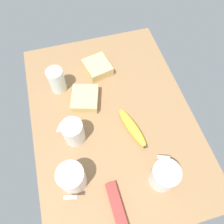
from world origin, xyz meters
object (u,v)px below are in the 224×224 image
(coffee_mug_milky, at_px, (72,178))
(coffee_mug_black, at_px, (73,132))
(glass_of_milk, at_px, (57,81))
(sandwich_side, at_px, (85,99))
(sandwich_main, at_px, (98,67))
(snack_bar, at_px, (116,206))
(coffee_mug_spare, at_px, (164,176))
(banana, at_px, (132,128))

(coffee_mug_milky, bearing_deg, coffee_mug_black, 167.93)
(coffee_mug_milky, bearing_deg, glass_of_milk, 178.36)
(sandwich_side, distance_m, glass_of_milk, 0.14)
(coffee_mug_milky, height_order, sandwich_main, coffee_mug_milky)
(coffee_mug_milky, height_order, snack_bar, coffee_mug_milky)
(coffee_mug_milky, relative_size, coffee_mug_spare, 0.99)
(banana, distance_m, snack_bar, 0.28)
(coffee_mug_black, bearing_deg, banana, 83.03)
(sandwich_side, xyz_separation_m, banana, (0.18, 0.15, -0.00))
(sandwich_main, distance_m, snack_bar, 0.58)
(sandwich_main, distance_m, glass_of_milk, 0.20)
(coffee_mug_milky, relative_size, sandwich_side, 0.81)
(banana, bearing_deg, coffee_mug_milky, -62.28)
(coffee_mug_black, xyz_separation_m, coffee_mug_milky, (0.16, -0.03, 0.00))
(coffee_mug_milky, xyz_separation_m, coffee_mug_spare, (0.07, 0.29, -0.00))
(coffee_mug_black, relative_size, snack_bar, 0.68)
(coffee_mug_black, xyz_separation_m, sandwich_main, (-0.30, 0.17, -0.03))
(sandwich_side, bearing_deg, glass_of_milk, -135.98)
(coffee_mug_milky, bearing_deg, sandwich_main, 156.46)
(coffee_mug_spare, relative_size, sandwich_main, 0.86)
(snack_bar, bearing_deg, sandwich_side, -179.81)
(coffee_mug_milky, distance_m, coffee_mug_spare, 0.30)
(coffee_mug_black, xyz_separation_m, banana, (0.03, 0.22, -0.03))
(coffee_mug_spare, relative_size, glass_of_milk, 1.04)
(sandwich_side, relative_size, banana, 0.76)
(coffee_mug_milky, relative_size, sandwich_main, 0.85)
(banana, height_order, snack_bar, banana)
(glass_of_milk, bearing_deg, coffee_mug_milky, -1.64)
(sandwich_side, bearing_deg, coffee_mug_black, -25.91)
(sandwich_main, xyz_separation_m, banana, (0.32, 0.06, -0.00))
(coffee_mug_milky, height_order, banana, coffee_mug_milky)
(coffee_mug_spare, xyz_separation_m, snack_bar, (0.04, -0.18, -0.04))
(coffee_mug_milky, distance_m, sandwich_side, 0.33)
(coffee_mug_black, bearing_deg, sandwich_main, 150.94)
(coffee_mug_spare, height_order, glass_of_milk, glass_of_milk)
(sandwich_side, distance_m, banana, 0.23)
(coffee_mug_black, height_order, sandwich_side, coffee_mug_black)
(coffee_mug_milky, bearing_deg, sandwich_side, 161.00)
(coffee_mug_black, height_order, snack_bar, coffee_mug_black)
(coffee_mug_black, bearing_deg, sandwich_side, 154.09)
(coffee_mug_spare, height_order, sandwich_main, coffee_mug_spare)
(coffee_mug_black, height_order, banana, coffee_mug_black)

